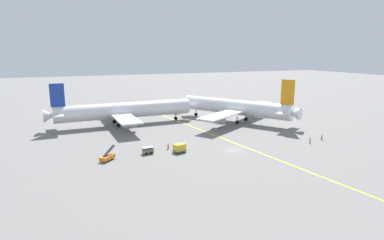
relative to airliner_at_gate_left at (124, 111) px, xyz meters
name	(u,v)px	position (x,y,z in m)	size (l,w,h in m)	color
ground_plane	(233,150)	(19.26, -41.58, -4.98)	(600.00, 600.00, 0.00)	slate
taxiway_stripe	(226,140)	(22.82, -31.58, -4.97)	(0.50, 120.00, 0.01)	yellow
airliner_at_gate_left	(124,111)	(0.00, 0.00, 0.00)	(52.18, 39.75, 15.18)	silver
airliner_being_pushed	(235,107)	(38.25, -10.50, 0.22)	(42.42, 43.44, 16.18)	white
pushback_tug	(173,110)	(23.10, 14.14, -3.77)	(6.06, 8.02, 2.86)	gold
gse_container_dolly_flat	(179,148)	(6.13, -37.59, -3.80)	(3.66, 2.95, 2.15)	slate
gse_baggage_cart_near_cluster	(148,150)	(-1.56, -35.63, -4.11)	(2.94, 1.97, 1.71)	#666B4C
gse_belt_loader_portside	(107,157)	(-11.64, -36.88, -4.15)	(4.30, 4.42, 3.02)	orange
ground_crew_ramp_agent_by_cones	(310,140)	(42.60, -43.97, -4.12)	(0.36, 0.36, 1.65)	#4C4C51
ground_crew_marshaller_foreground	(322,137)	(48.22, -42.59, -4.13)	(0.50, 0.36, 1.63)	black
ground_crew_wing_walker_right	(168,146)	(4.39, -33.80, -4.12)	(0.50, 0.36, 1.65)	black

